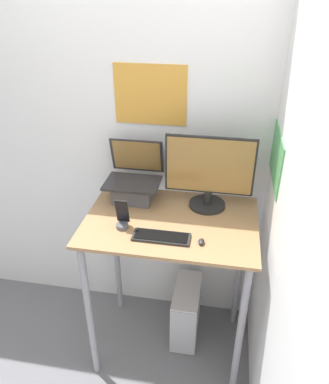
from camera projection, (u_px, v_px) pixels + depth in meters
The scene contains 9 objects.
wall_back at pixel (182, 152), 2.37m from camera, with size 6.00×0.06×2.60m.
wall_side_right at pixel (289, 230), 1.64m from camera, with size 0.06×6.00×2.60m.
desk at pixel (171, 247), 2.23m from camera, with size 0.98×0.67×1.06m.
laptop at pixel (133, 185), 2.29m from camera, with size 0.33×0.28×0.35m.
monitor at pixel (209, 175), 2.16m from camera, with size 0.51×0.22×0.44m.
keyboard at pixel (161, 237), 1.98m from camera, with size 0.31×0.11×0.02m.
mouse at pixel (201, 242), 1.94m from camera, with size 0.03×0.05×0.02m.
cell_phone at pixel (122, 219), 2.05m from camera, with size 0.07×0.07×0.18m.
computer_tower at pixel (186, 311), 2.65m from camera, with size 0.17×0.40×0.42m.
Camera 1 is at (0.27, -1.41, 2.26)m, focal length 35.00 mm.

